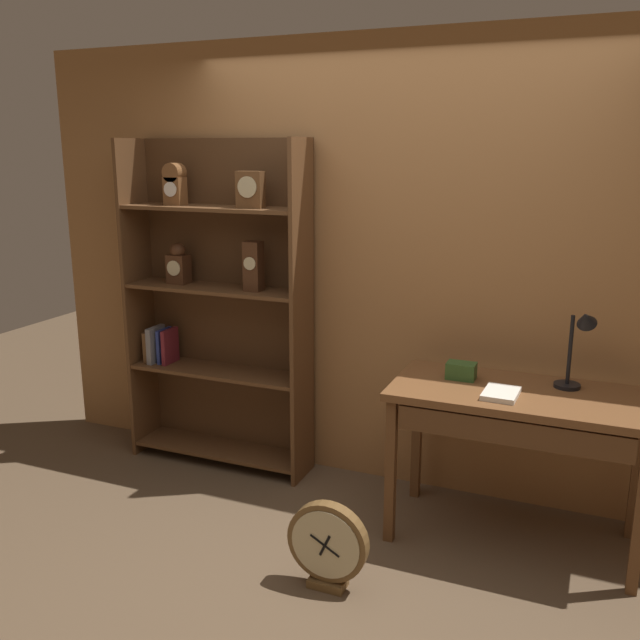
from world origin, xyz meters
name	(u,v)px	position (x,y,z in m)	size (l,w,h in m)	color
ground_plane	(315,599)	(0.00, 0.00, 0.00)	(10.00, 10.00, 0.00)	brown
back_wood_panel	(403,270)	(0.00, 1.30, 1.30)	(4.80, 0.05, 2.60)	#9E6B3D
bookshelf	(217,306)	(-1.14, 1.13, 1.02)	(1.18, 0.30, 2.04)	brown
workbench	(518,412)	(0.74, 0.83, 0.71)	(1.25, 0.61, 0.81)	brown
desk_lamp	(578,342)	(0.99, 0.97, 1.06)	(0.19, 0.19, 0.43)	black
toolbox_small	(461,371)	(0.43, 0.93, 0.86)	(0.15, 0.10, 0.09)	#2D5123
open_repair_manual	(501,393)	(0.66, 0.75, 0.82)	(0.16, 0.22, 0.03)	silver
round_clock_large	(328,545)	(0.02, 0.11, 0.22)	(0.38, 0.11, 0.42)	brown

